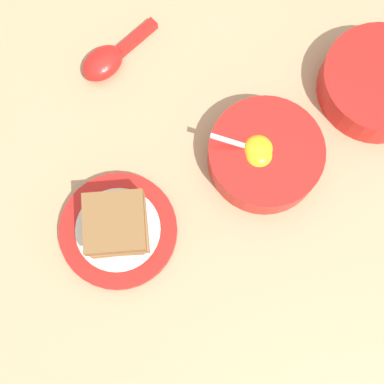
# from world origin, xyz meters

# --- Properties ---
(ground_plane) EXTENTS (3.00, 3.00, 0.00)m
(ground_plane) POSITION_xyz_m (0.00, 0.00, 0.00)
(ground_plane) COLOR tan
(egg_bowl) EXTENTS (0.17, 0.17, 0.08)m
(egg_bowl) POSITION_xyz_m (0.02, -0.08, 0.03)
(egg_bowl) COLOR red
(egg_bowl) RESTS_ON ground_plane
(toast_plate) EXTENTS (0.17, 0.17, 0.02)m
(toast_plate) POSITION_xyz_m (-0.19, -0.19, 0.01)
(toast_plate) COLOR red
(toast_plate) RESTS_ON ground_plane
(toast_sandwich) EXTENTS (0.09, 0.09, 0.06)m
(toast_sandwich) POSITION_xyz_m (-0.19, -0.19, 0.05)
(toast_sandwich) COLOR brown
(toast_sandwich) RESTS_ON toast_plate
(soup_spoon) EXTENTS (0.13, 0.13, 0.03)m
(soup_spoon) POSITION_xyz_m (-0.22, 0.08, 0.01)
(soup_spoon) COLOR red
(soup_spoon) RESTS_ON ground_plane
(congee_bowl) EXTENTS (0.18, 0.18, 0.05)m
(congee_bowl) POSITION_xyz_m (0.20, 0.04, 0.03)
(congee_bowl) COLOR red
(congee_bowl) RESTS_ON ground_plane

